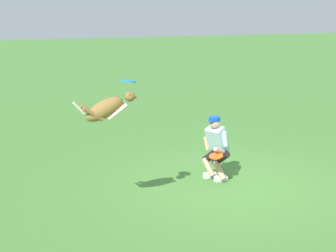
% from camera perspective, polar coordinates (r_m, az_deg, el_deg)
% --- Properties ---
extents(ground_plane, '(60.00, 60.00, 0.00)m').
position_cam_1_polar(ground_plane, '(10.32, 7.23, -6.45)').
color(ground_plane, '#437632').
extents(person, '(0.55, 0.71, 1.29)m').
position_cam_1_polar(person, '(10.42, 5.18, -2.13)').
color(person, silver).
rests_on(person, ground_plane).
extents(dog, '(1.08, 0.37, 0.55)m').
position_cam_1_polar(dog, '(8.54, -6.57, 1.89)').
color(dog, olive).
extents(frisbee_flying, '(0.38, 0.38, 0.09)m').
position_cam_1_polar(frisbee_flying, '(8.55, -4.32, 4.86)').
color(frisbee_flying, '#2181F1').
extents(frisbee_held, '(0.38, 0.38, 0.07)m').
position_cam_1_polar(frisbee_held, '(10.08, 5.19, -3.25)').
color(frisbee_held, '#F45116').
rests_on(frisbee_held, person).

